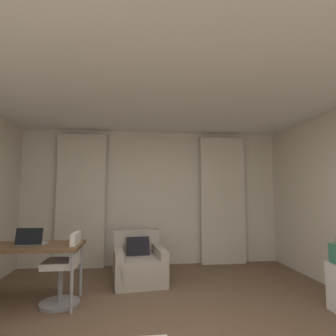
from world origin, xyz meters
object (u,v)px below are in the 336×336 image
object	(u,v)px
armchair	(139,265)
laptop	(31,241)
desk_chair	(64,272)
desk	(26,250)

from	to	relation	value
armchair	laptop	world-z (taller)	laptop
armchair	laptop	distance (m)	1.65
desk_chair	laptop	xyz separation A→B (m)	(-0.41, 0.01, 0.39)
desk	desk_chair	bearing A→B (deg)	-0.72
armchair	laptop	xyz separation A→B (m)	(-1.35, -0.79, 0.52)
desk_chair	laptop	bearing A→B (deg)	178.71
armchair	desk_chair	bearing A→B (deg)	-139.62
desk	armchair	bearing A→B (deg)	29.52
armchair	laptop	bearing A→B (deg)	-149.62
laptop	armchair	bearing A→B (deg)	30.38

